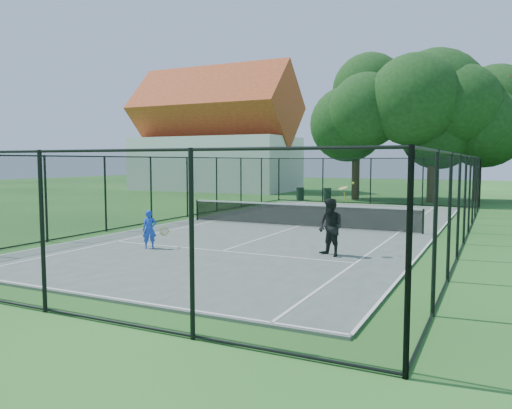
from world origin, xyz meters
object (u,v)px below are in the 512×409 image
at_px(tennis_net, 298,214).
at_px(player_blue, 150,229).
at_px(trash_bin_right, 327,194).
at_px(player_black, 331,227).
at_px(trash_bin_left, 300,194).

relative_size(tennis_net, player_blue, 8.38).
relative_size(trash_bin_right, player_black, 0.41).
distance_m(tennis_net, player_black, 6.52).
relative_size(trash_bin_left, player_blue, 0.74).
height_order(trash_bin_left, player_blue, player_blue).
bearing_deg(trash_bin_right, player_blue, -86.70).
relative_size(trash_bin_left, player_black, 0.42).
bearing_deg(player_blue, trash_bin_right, 93.30).
bearing_deg(player_blue, trash_bin_left, 98.22).
relative_size(tennis_net, trash_bin_right, 11.72).
bearing_deg(trash_bin_right, tennis_net, -76.65).
distance_m(player_blue, player_black, 5.63).
bearing_deg(trash_bin_right, player_black, -71.94).
bearing_deg(trash_bin_left, player_blue, -81.78).
xyz_separation_m(player_blue, player_black, (5.47, 1.28, 0.24)).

